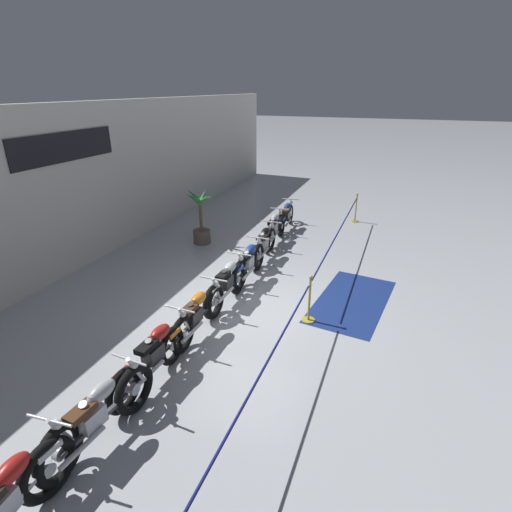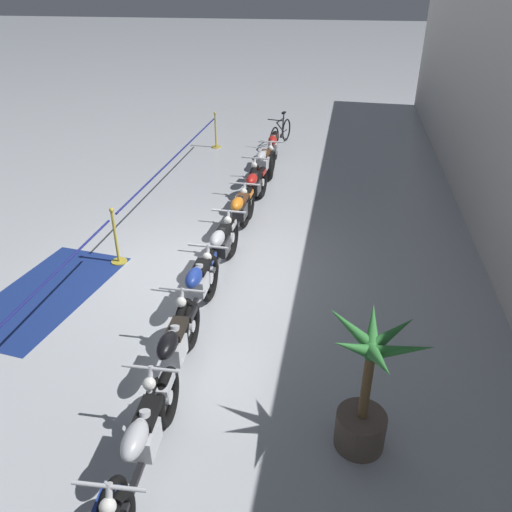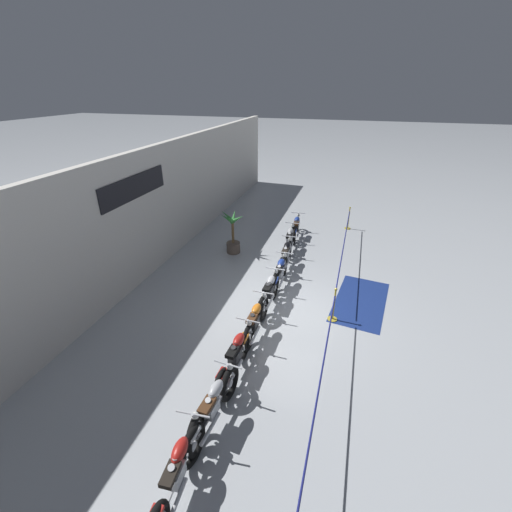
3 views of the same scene
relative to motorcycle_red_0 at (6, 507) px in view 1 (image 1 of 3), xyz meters
The scene contains 16 objects.
ground_plane 5.49m from the motorcycle_red_0, ahead, with size 120.00×120.00×0.00m, color #B2B7BC.
back_wall 7.28m from the motorcycle_red_0, 40.01° to the left, with size 28.00×0.29×4.20m.
motorcycle_red_0 is the anchor object (origin of this frame).
motorcycle_silver_1 1.30m from the motorcycle_red_0, ahead, with size 2.29×0.62×0.97m.
motorcycle_red_2 2.78m from the motorcycle_red_0, ahead, with size 2.32×0.62×0.94m.
motorcycle_orange_3 4.06m from the motorcycle_red_0, ahead, with size 2.37×0.62×0.93m.
motorcycle_silver_4 5.54m from the motorcycle_red_0, ahead, with size 2.17×0.62×0.95m.
motorcycle_blue_5 6.73m from the motorcycle_red_0, ahead, with size 2.16×0.62×0.94m.
motorcycle_black_6 8.17m from the motorcycle_red_0, ahead, with size 2.16×0.62×0.91m.
motorcycle_silver_7 9.51m from the motorcycle_red_0, ahead, with size 2.24×0.62×0.92m.
motorcycle_blue_8 10.88m from the motorcycle_red_0, ahead, with size 2.11×0.62×0.91m.
potted_palm_left_of_row 9.00m from the motorcycle_red_0, 14.62° to the left, with size 1.07×1.04×1.70m.
stanchion_far_left 4.40m from the motorcycle_red_0, 26.35° to the right, with size 14.17×0.28×1.05m.
stanchion_mid_left 5.75m from the motorcycle_red_0, 19.82° to the right, with size 0.28×0.28×1.05m.
stanchion_mid_right 12.70m from the motorcycle_red_0, ahead, with size 0.28×0.28×1.05m.
floor_banner 7.13m from the motorcycle_red_0, 22.29° to the right, with size 2.85×1.46×0.01m, color navy.
Camera 1 is at (-7.15, -2.88, 4.54)m, focal length 28.00 mm.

